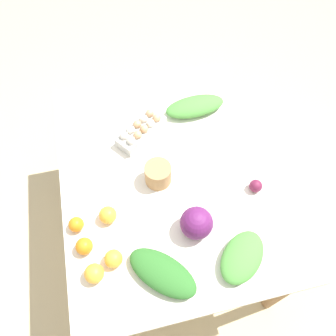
# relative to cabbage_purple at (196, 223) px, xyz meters

# --- Properties ---
(ground_plane) EXTENTS (8.00, 8.00, 0.00)m
(ground_plane) POSITION_rel_cabbage_purple_xyz_m (0.33, 0.05, -0.82)
(ground_plane) COLOR #C6B289
(dining_table) EXTENTS (1.37, 1.06, 0.75)m
(dining_table) POSITION_rel_cabbage_purple_xyz_m (0.33, 0.05, -0.16)
(dining_table) COLOR silver
(dining_table) RESTS_ON ground_plane
(cabbage_purple) EXTENTS (0.15, 0.15, 0.15)m
(cabbage_purple) POSITION_rel_cabbage_purple_xyz_m (0.00, 0.00, 0.00)
(cabbage_purple) COLOR #601E5B
(cabbage_purple) RESTS_ON dining_table
(egg_carton) EXTENTS (0.26, 0.30, 0.09)m
(egg_carton) POSITION_rel_cabbage_purple_xyz_m (0.58, 0.13, -0.03)
(egg_carton) COLOR #B7B7B2
(egg_carton) RESTS_ON dining_table
(paper_bag) EXTENTS (0.13, 0.13, 0.11)m
(paper_bag) POSITION_rel_cabbage_purple_xyz_m (0.29, 0.11, -0.02)
(paper_bag) COLOR #A87F51
(paper_bag) RESTS_ON dining_table
(greens_bunch_scallion) EXTENTS (0.16, 0.34, 0.08)m
(greens_bunch_scallion) POSITION_rel_cabbage_purple_xyz_m (0.68, -0.19, -0.03)
(greens_bunch_scallion) COLOR #4C933D
(greens_bunch_scallion) RESTS_ON dining_table
(greens_bunch_beet_tops) EXTENTS (0.29, 0.29, 0.07)m
(greens_bunch_beet_tops) POSITION_rel_cabbage_purple_xyz_m (-0.18, -0.15, -0.04)
(greens_bunch_beet_tops) COLOR #4C933D
(greens_bunch_beet_tops) RESTS_ON dining_table
(greens_bunch_dandelion) EXTENTS (0.32, 0.32, 0.07)m
(greens_bunch_dandelion) POSITION_rel_cabbage_purple_xyz_m (-0.16, 0.19, -0.04)
(greens_bunch_dandelion) COLOR #2D6B28
(greens_bunch_dandelion) RESTS_ON dining_table
(beet_root) EXTENTS (0.06, 0.06, 0.06)m
(beet_root) POSITION_rel_cabbage_purple_xyz_m (0.13, -0.33, -0.04)
(beet_root) COLOR maroon
(beet_root) RESTS_ON dining_table
(orange_0) EXTENTS (0.07, 0.07, 0.07)m
(orange_0) POSITION_rel_cabbage_purple_xyz_m (0.02, 0.49, -0.04)
(orange_0) COLOR orange
(orange_0) RESTS_ON dining_table
(orange_1) EXTENTS (0.08, 0.08, 0.08)m
(orange_1) POSITION_rel_cabbage_purple_xyz_m (0.14, 0.37, -0.03)
(orange_1) COLOR #F9A833
(orange_1) RESTS_ON dining_table
(orange_2) EXTENTS (0.08, 0.08, 0.08)m
(orange_2) POSITION_rel_cabbage_purple_xyz_m (-0.06, 0.37, -0.03)
(orange_2) COLOR #F9A833
(orange_2) RESTS_ON dining_table
(orange_3) EXTENTS (0.07, 0.07, 0.07)m
(orange_3) POSITION_rel_cabbage_purple_xyz_m (0.13, 0.51, -0.04)
(orange_3) COLOR orange
(orange_3) RESTS_ON dining_table
(orange_4) EXTENTS (0.08, 0.08, 0.08)m
(orange_4) POSITION_rel_cabbage_purple_xyz_m (-0.10, 0.46, -0.03)
(orange_4) COLOR #F9A833
(orange_4) RESTS_ON dining_table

